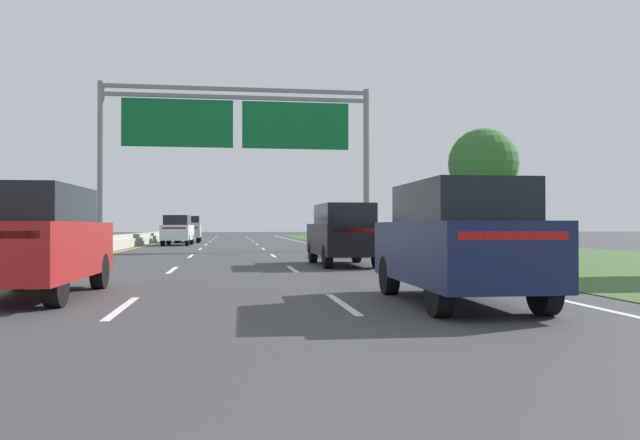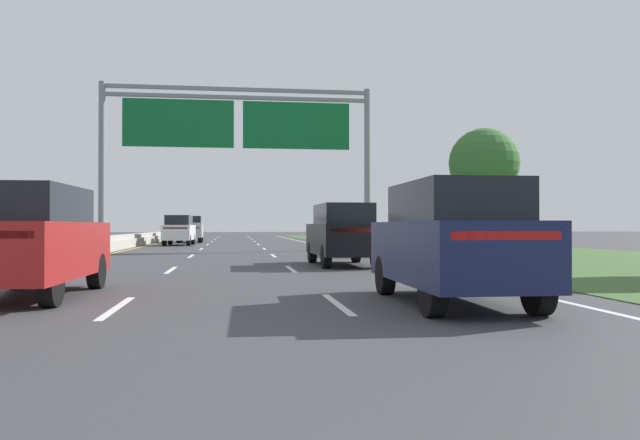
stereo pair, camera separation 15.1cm
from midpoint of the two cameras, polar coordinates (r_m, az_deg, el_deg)
name	(u,v)px [view 2 (the right image)]	position (r m, az deg, el deg)	size (l,w,h in m)	color
ground_plane	(233,250)	(35.32, -7.76, -2.74)	(220.00, 220.00, 0.00)	#3D3D3F
lane_striping	(233,251)	(34.86, -7.76, -2.76)	(11.96, 106.00, 0.01)	white
grass_verge_right	(474,249)	(37.97, 13.81, -2.56)	(14.00, 110.00, 0.02)	#3D602D
median_barrier_concrete	(110,245)	(35.92, -18.36, -2.12)	(0.60, 110.00, 0.85)	#A8A399
overhead_sign_gantry	(238,132)	(35.75, -7.26, 7.86)	(15.06, 0.42, 9.22)	gray
pickup_truck_silver	(190,229)	(53.67, -11.56, -0.84)	(2.12, 5.44, 2.20)	#B2B5BA
car_red_left_lane_suv	(31,239)	(13.10, -24.33, -1.62)	(2.00, 4.74, 2.11)	maroon
car_navy_right_lane_suv	(452,241)	(11.24, 12.21, -1.84)	(1.98, 4.73, 2.11)	#161E47
car_white_left_lane_suv	(179,230)	(45.69, -12.52, -0.86)	(2.03, 4.75, 2.11)	silver
car_black_right_lane_suv	(342,233)	(21.79, 2.23, -1.22)	(1.97, 4.73, 2.11)	black
roadside_tree_mid	(484,164)	(33.07, 14.72, 4.94)	(3.53, 3.53, 6.30)	#4C3823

